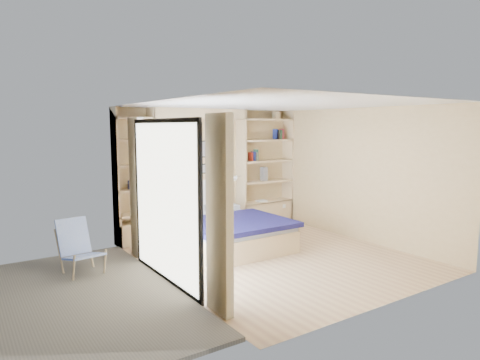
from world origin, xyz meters
TOP-DOWN VIEW (x-y plane):
  - ground at (0.00, 0.00)m, footprint 4.50×4.50m
  - room_shell at (-0.39, 1.52)m, footprint 4.50×4.50m
  - bed at (-0.38, 1.04)m, footprint 1.82×2.33m
  - photo_gallery at (-0.45, 2.22)m, footprint 1.48×0.02m
  - reading_lamps at (-0.30, 2.00)m, footprint 1.92×0.12m
  - shelf_decor at (1.07, 2.07)m, footprint 3.54×0.23m
  - deck at (-3.60, 0.00)m, footprint 3.20×4.00m
  - deck_chair at (-2.90, 1.04)m, footprint 0.58×0.85m

SIDE VIEW (x-z plane):
  - ground at x=0.00m, z-range 0.00..0.00m
  - deck at x=-3.60m, z-range -0.03..0.03m
  - bed at x=-0.38m, z-range -0.25..0.82m
  - deck_chair at x=-2.90m, z-range -0.02..0.79m
  - room_shell at x=-0.39m, z-range -1.17..3.33m
  - reading_lamps at x=-0.30m, z-range 1.03..1.17m
  - photo_gallery at x=-0.45m, z-range 1.19..2.01m
  - shelf_decor at x=1.07m, z-range 0.68..2.71m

